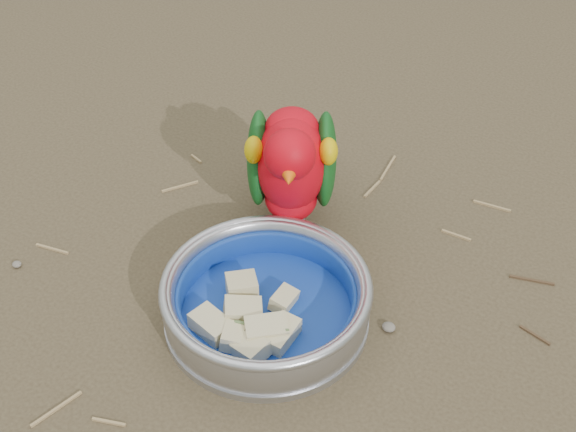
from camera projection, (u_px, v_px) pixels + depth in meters
The scene contains 6 objects.
ground at pixel (198, 323), 0.95m from camera, with size 60.00×60.00×0.00m, color #4B3E2B.
food_bowl at pixel (267, 315), 0.94m from camera, with size 0.24×0.24×0.02m, color #B2B2BA.
bowl_wall at pixel (266, 297), 0.92m from camera, with size 0.24×0.24×0.04m, color #B2B2BA, non-canonical shape.
fruit_wedges at pixel (266, 302), 0.93m from camera, with size 0.14×0.14×0.03m, color beige, non-canonical shape.
lory_parrot at pixel (291, 174), 1.01m from camera, with size 0.11×0.24×0.19m, color red, non-canonical shape.
ground_debris at pixel (249, 277), 1.00m from camera, with size 0.90×0.80×0.01m, color #A18356, non-canonical shape.
Camera 1 is at (0.43, -0.49, 0.71)m, focal length 50.00 mm.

